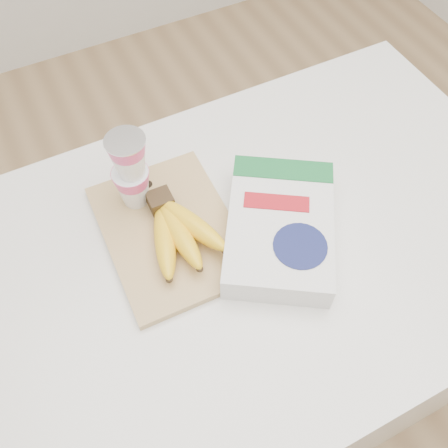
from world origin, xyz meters
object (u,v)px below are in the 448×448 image
(cutting_board, at_px, (170,231))
(yogurt_stack, at_px, (130,170))
(cereal_box, at_px, (280,227))
(table, at_px, (255,323))
(bananas, at_px, (178,231))

(cutting_board, distance_m, yogurt_stack, 0.15)
(yogurt_stack, height_order, cereal_box, yogurt_stack)
(cutting_board, bearing_deg, yogurt_stack, 109.10)
(table, relative_size, bananas, 5.82)
(table, xyz_separation_m, cereal_box, (0.02, -0.01, 0.49))
(cutting_board, height_order, cereal_box, cereal_box)
(cutting_board, bearing_deg, cereal_box, -26.86)
(yogurt_stack, bearing_deg, table, -43.20)
(table, relative_size, cereal_box, 3.34)
(cutting_board, height_order, yogurt_stack, yogurt_stack)
(yogurt_stack, bearing_deg, cutting_board, -72.52)
(cutting_board, xyz_separation_m, yogurt_stack, (-0.03, 0.10, 0.11))
(table, relative_size, cutting_board, 3.52)
(bananas, height_order, yogurt_stack, yogurt_stack)
(yogurt_stack, bearing_deg, bananas, -72.88)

